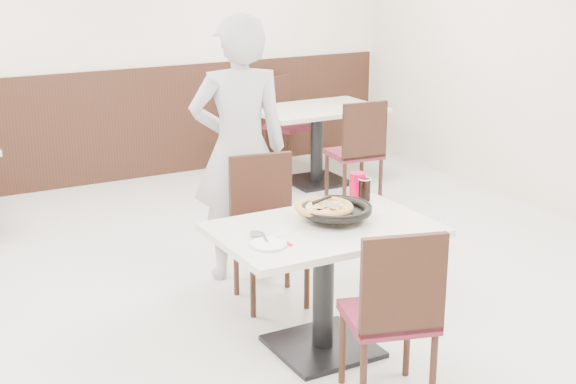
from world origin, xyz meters
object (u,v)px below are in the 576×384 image
chair_near (388,312)px  pizza_pan (336,213)px  side_plate (269,244)px  cola_glass (365,190)px  bg_table_right (317,145)px  bg_chair_right_near (354,151)px  main_table (323,289)px  pizza (324,210)px  bg_chair_right_far (289,124)px  diner_person (239,150)px  red_cup (358,185)px  chair_far (271,233)px

chair_near → pizza_pan: (0.09, 0.65, 0.32)m
side_plate → cola_glass: cola_glass is taller
bg_table_right → bg_chair_right_near: bg_chair_right_near is taller
main_table → bg_chair_right_near: (1.70, 2.28, 0.10)m
pizza → bg_chair_right_far: 3.89m
main_table → diner_person: bearing=86.9°
side_plate → bg_table_right: bearing=55.4°
side_plate → red_cup: bearing=28.7°
cola_glass → bg_table_right: 3.00m
cola_glass → pizza: bearing=-153.6°
chair_near → bg_chair_right_near: same height
red_cup → pizza_pan: bearing=-139.3°
cola_glass → bg_chair_right_far: 3.54m
pizza_pan → cola_glass: cola_glass is taller
main_table → bg_chair_right_far: size_ratio=1.26×
pizza → diner_person: size_ratio=0.16×
chair_far → cola_glass: chair_far is taller
pizza → bg_table_right: pizza is taller
chair_near → bg_chair_right_far: (1.73, 4.16, 0.00)m
bg_table_right → bg_chair_right_far: (0.02, 0.59, 0.10)m
side_plate → bg_table_right: size_ratio=0.16×
main_table → pizza_pan: 0.43m
pizza_pan → main_table: bearing=-153.0°
chair_far → bg_chair_right_near: 2.28m
diner_person → red_cup: bearing=130.1°
main_table → chair_near: 0.60m
main_table → side_plate: side_plate is taller
pizza → pizza_pan: bearing=-29.0°
side_plate → bg_chair_right_near: 3.21m
bg_chair_right_near → bg_chair_right_far: size_ratio=1.00×
pizza_pan → red_cup: (0.34, 0.30, 0.04)m
bg_chair_right_near → chair_far: bearing=-131.0°
diner_person → bg_table_right: (1.66, 1.76, -0.54)m
cola_glass → side_plate: bearing=-154.7°
cola_glass → red_cup: bearing=100.2°
chair_far → pizza: bearing=99.4°
diner_person → pizza: bearing=105.4°
chair_near → chair_far: same height
chair_far → cola_glass: bearing=143.0°
pizza → diner_person: 1.14m
pizza → red_cup: size_ratio=1.83×
pizza → bg_chair_right_far: (1.70, 3.48, -0.34)m
chair_near → pizza_pan: 0.73m
diner_person → bg_chair_right_far: 2.93m
diner_person → bg_table_right: diner_person is taller
chair_near → red_cup: size_ratio=5.94×
bg_chair_right_near → bg_chair_right_far: 1.29m
bg_chair_right_near → bg_chair_right_far: (0.05, 1.29, 0.00)m
bg_table_right → red_cup: bearing=-116.0°
pizza_pan → cola_glass: bearing=33.6°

